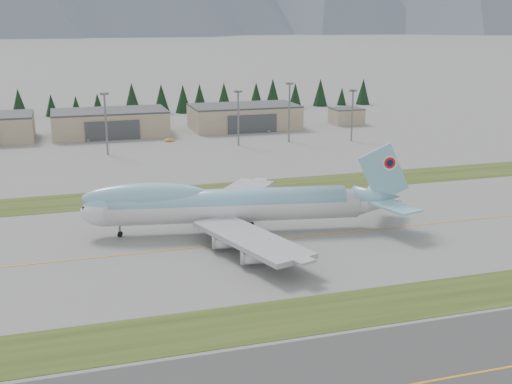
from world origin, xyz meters
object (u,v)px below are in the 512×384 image
object	(u,v)px
service_vehicle_a	(88,142)
service_vehicle_b	(170,141)
service_vehicle_c	(268,132)
hangar_center	(110,123)
hangar_right	(244,117)
boeing_747_freighter	(230,205)

from	to	relation	value
service_vehicle_a	service_vehicle_b	bearing A→B (deg)	-24.45
service_vehicle_b	service_vehicle_c	world-z (taller)	service_vehicle_b
hangar_center	service_vehicle_b	xyz separation A→B (m)	(21.96, -22.74, -5.39)
service_vehicle_b	service_vehicle_a	bearing A→B (deg)	60.69
hangar_right	hangar_center	bearing A→B (deg)	180.00
service_vehicle_b	service_vehicle_c	size ratio (longest dim) A/B	1.06
boeing_747_freighter	service_vehicle_b	xyz separation A→B (m)	(5.74, 119.15, -6.72)
hangar_right	service_vehicle_c	distance (m)	15.86
service_vehicle_a	service_vehicle_c	distance (m)	77.46
boeing_747_freighter	service_vehicle_b	bearing A→B (deg)	97.22
hangar_center	service_vehicle_c	world-z (taller)	hangar_center
service_vehicle_b	hangar_right	bearing A→B (deg)	-72.08
boeing_747_freighter	service_vehicle_c	size ratio (longest dim) A/B	20.20
hangar_center	service_vehicle_a	size ratio (longest dim) A/B	15.78
service_vehicle_b	boeing_747_freighter	bearing A→B (deg)	164.29
service_vehicle_a	hangar_center	bearing A→B (deg)	44.84
boeing_747_freighter	hangar_center	distance (m)	142.81
boeing_747_freighter	service_vehicle_a	world-z (taller)	boeing_747_freighter
hangar_center	hangar_right	world-z (taller)	same
hangar_center	hangar_right	bearing A→B (deg)	0.00
hangar_right	service_vehicle_c	size ratio (longest dim) A/B	12.48
boeing_747_freighter	service_vehicle_a	bearing A→B (deg)	111.54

